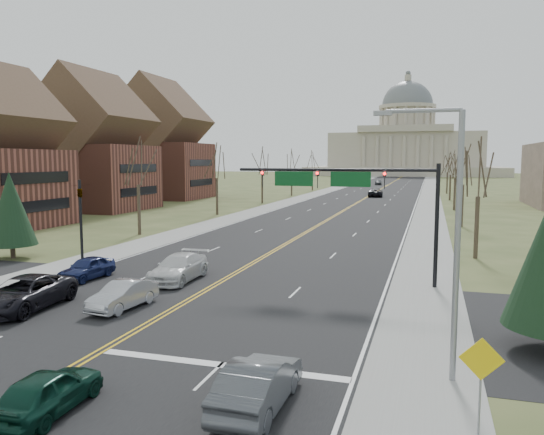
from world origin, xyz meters
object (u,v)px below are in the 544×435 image
Objects in this scene: warn_sign at (481,370)px; car_sb_inner_lead at (123,295)px; car_nb_inner_lead at (48,391)px; car_far_sb at (378,182)px; car_nb_outer_lead at (258,384)px; street_light at (450,227)px; car_sb_inner_second at (179,268)px; signal_mast at (349,187)px; signal_left at (81,212)px; car_far_nb at (375,193)px; car_sb_outer_second at (87,268)px; car_sb_outer_lead at (24,293)px.

warn_sign is 0.69× the size of car_sb_inner_lead.
car_far_sb reaches higher than car_nb_inner_lead.
car_nb_outer_lead is at bearing -162.11° from car_nb_inner_lead.
street_light is at bearing -154.10° from car_nb_inner_lead.
car_sb_inner_second reaches higher than car_nb_inner_lead.
signal_mast is 14.51m from street_light.
car_nb_outer_lead is (18.85, -17.29, -2.95)m from signal_left.
car_far_sb is (-4.36, 146.78, 0.16)m from car_nb_inner_lead.
car_sb_inner_lead is at bearing -70.48° from car_nb_inner_lead.
warn_sign is (25.00, -17.52, -1.70)m from signal_left.
car_far_nb is (-12.00, 93.57, -1.17)m from warn_sign.
car_sb_inner_second is (-4.16, 16.70, 0.13)m from car_nb_inner_lead.
street_light is 3.17× the size of warn_sign.
car_far_nb is at bearing -91.73° from car_nb_inner_lead.
car_sb_outer_second is 0.68× the size of car_far_nb.
car_far_nb is (-5.85, 93.35, 0.08)m from car_nb_outer_lead.
car_far_sb is (-15.54, 140.91, -4.39)m from street_light.
signal_left is at bearing -57.77° from car_nb_inner_lead.
car_far_nb is at bearing -90.78° from car_far_sb.
car_sb_inner_second is at bearing 83.00° from car_far_nb.
car_far_nb is 1.24× the size of car_far_sb.
car_nb_inner_lead is at bearing -106.92° from signal_mast.
car_sb_inner_second is at bearing -16.67° from signal_left.
street_light is at bearing -68.59° from signal_mast.
car_sb_inner_second reaches higher than car_sb_inner_lead.
warn_sign is at bearing -28.45° from car_sb_outer_second.
car_sb_outer_second is at bearing 148.06° from warn_sign.
signal_left is at bearing 132.96° from car_sb_outer_second.
car_sb_inner_lead is 4.85m from car_sb_outer_lead.
signal_left is 25.75m from car_nb_outer_lead.
car_sb_inner_lead is at bearing -89.62° from car_sb_inner_second.
car_sb_inner_lead is (-15.18, 4.40, -4.53)m from street_light.
car_sb_outer_second is 131.49m from car_far_sb.
car_far_sb is at bearing -85.06° from car_nb_outer_lead.
car_nb_outer_lead is (-6.15, 0.22, -1.25)m from warn_sign.
car_nb_outer_lead is at bearing -90.31° from signal_mast.
car_sb_inner_second is 1.34× the size of car_sb_outer_second.
warn_sign is 0.59× the size of car_far_sb.
car_nb_outer_lead is 145.06m from car_far_sb.
car_nb_inner_lead is 12.24m from car_sb_outer_lead.
signal_left is 0.66× the size of street_light.
car_nb_inner_lead is at bearing -171.21° from warn_sign.
signal_mast reaches higher than car_far_nb.
car_nb_inner_lead is 0.95× the size of car_sb_outer_second.
car_nb_outer_lead is at bearing -42.53° from signal_left.
car_sb_outer_lead is 138.12m from car_far_sb.
car_nb_inner_lead is at bearing -62.67° from car_sb_inner_lead.
car_nb_inner_lead is at bearing 86.01° from car_far_nb.
car_sb_inner_second is 1.13× the size of car_far_sb.
car_sb_inner_lead is (9.06, -9.10, -3.02)m from signal_left.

